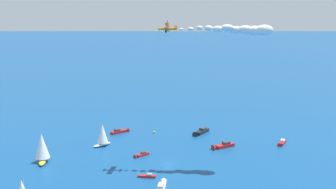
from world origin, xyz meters
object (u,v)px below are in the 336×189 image
object	(u,v)px
motorboat_trailing	(121,131)
motorboat_outer_ring_c	(141,155)
motorboat_far_port	(222,146)
marker_buoy	(154,132)
motorboat_ahead	(282,143)
sailboat_outer_ring_a	(102,135)
motorboat_outer_ring_b	(161,186)
motorboat_far_stbd	(200,132)
sailboat_near_centre	(42,147)
biplane_lead	(167,28)
wingwalker_lead	(167,22)
motorboat_inshore	(146,176)

from	to	relation	value
motorboat_trailing	motorboat_outer_ring_c	size ratio (longest dim) A/B	1.29
motorboat_far_port	marker_buoy	bearing A→B (deg)	66.61
motorboat_ahead	sailboat_outer_ring_a	bearing A→B (deg)	102.81
motorboat_outer_ring_c	motorboat_ahead	bearing A→B (deg)	-65.24
motorboat_ahead	motorboat_trailing	bearing A→B (deg)	88.40
motorboat_trailing	motorboat_outer_ring_b	xyz separation A→B (m)	(-55.81, -32.46, -0.01)
motorboat_far_stbd	motorboat_trailing	world-z (taller)	motorboat_far_stbd
motorboat_outer_ring_b	motorboat_ahead	bearing A→B (deg)	-38.30
sailboat_near_centre	motorboat_outer_ring_c	xyz separation A→B (m)	(13.66, -35.88, -5.42)
motorboat_far_stbd	motorboat_outer_ring_c	world-z (taller)	motorboat_far_stbd
biplane_lead	motorboat_ahead	bearing A→B (deg)	-55.60
motorboat_trailing	motorboat_outer_ring_b	world-z (taller)	motorboat_trailing
motorboat_trailing	motorboat_far_port	bearing A→B (deg)	-103.40
biplane_lead	wingwalker_lead	size ratio (longest dim) A/B	4.22
motorboat_outer_ring_b	marker_buoy	size ratio (longest dim) A/B	4.46
motorboat_outer_ring_c	sailboat_outer_ring_a	bearing A→B (deg)	65.63
motorboat_far_stbd	motorboat_trailing	xyz separation A→B (m)	(-5.84, 37.88, -0.14)
wingwalker_lead	motorboat_trailing	bearing A→B (deg)	42.40
sailboat_near_centre	motorboat_far_stbd	xyz separation A→B (m)	(47.92, -55.95, -5.09)
motorboat_ahead	sailboat_outer_ring_a	distance (m)	78.79
motorboat_inshore	marker_buoy	xyz separation A→B (m)	(50.88, 9.36, -0.10)
motorboat_trailing	motorboat_ahead	bearing A→B (deg)	-91.60
motorboat_inshore	sailboat_outer_ring_a	world-z (taller)	sailboat_outer_ring_a
motorboat_inshore	motorboat_trailing	distance (m)	54.29
sailboat_near_centre	motorboat_far_port	size ratio (longest dim) A/B	1.32
motorboat_far_port	motorboat_far_stbd	distance (m)	21.08
biplane_lead	wingwalker_lead	bearing A→B (deg)	9.21
biplane_lead	motorboat_far_stbd	bearing A→B (deg)	-11.85
motorboat_far_port	motorboat_outer_ring_c	world-z (taller)	motorboat_far_port
sailboat_near_centre	biplane_lead	size ratio (longest dim) A/B	1.74
motorboat_far_port	biplane_lead	size ratio (longest dim) A/B	1.31
motorboat_trailing	sailboat_near_centre	bearing A→B (deg)	156.76
motorboat_far_port	motorboat_inshore	size ratio (longest dim) A/B	1.54
motorboat_inshore	motorboat_trailing	size ratio (longest dim) A/B	0.75
motorboat_far_stbd	motorboat_outer_ring_b	bearing A→B (deg)	174.98
motorboat_ahead	marker_buoy	size ratio (longest dim) A/B	3.84
wingwalker_lead	motorboat_ahead	bearing A→B (deg)	-56.12
marker_buoy	motorboat_outer_ring_c	bearing A→B (deg)	-176.30
sailboat_near_centre	motorboat_far_stbd	world-z (taller)	sailboat_near_centre
motorboat_inshore	sailboat_outer_ring_a	bearing A→B (deg)	43.34
wingwalker_lead	marker_buoy	bearing A→B (deg)	21.46
motorboat_inshore	motorboat_ahead	size ratio (longest dim) A/B	0.80
biplane_lead	motorboat_outer_ring_c	bearing A→B (deg)	68.97
motorboat_trailing	sailboat_outer_ring_a	world-z (taller)	sailboat_outer_ring_a
sailboat_near_centre	motorboat_outer_ring_c	size ratio (longest dim) A/B	1.98
sailboat_near_centre	motorboat_ahead	world-z (taller)	sailboat_near_centre
sailboat_near_centre	motorboat_far_port	world-z (taller)	sailboat_near_centre
motorboat_far_port	biplane_lead	xyz separation A→B (m)	(-21.22, 19.71, 50.85)
motorboat_far_port	motorboat_outer_ring_c	xyz separation A→B (m)	(-16.63, 31.63, -0.30)
motorboat_trailing	wingwalker_lead	xyz separation A→B (m)	(-32.46, -29.65, 53.08)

